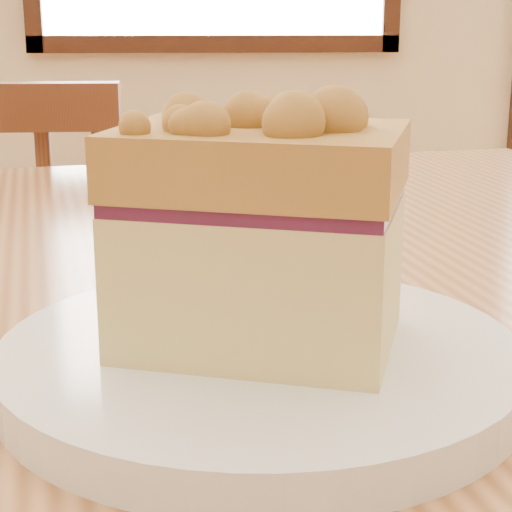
# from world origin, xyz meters

# --- Properties ---
(cafe_chair_main) EXTENTS (0.39, 0.39, 0.84)m
(cafe_chair_main) POSITION_xyz_m (-0.02, 0.82, 0.43)
(cafe_chair_main) COLOR #582D18
(cafe_chair_main) RESTS_ON ground
(plate) EXTENTS (0.23, 0.23, 0.02)m
(plate) POSITION_xyz_m (0.28, 0.03, 0.76)
(plate) COLOR white
(plate) RESTS_ON cafe_table_main
(cake_slice) EXTENTS (0.14, 0.12, 0.11)m
(cake_slice) POSITION_xyz_m (0.28, 0.03, 0.82)
(cake_slice) COLOR #EDD286
(cake_slice) RESTS_ON plate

